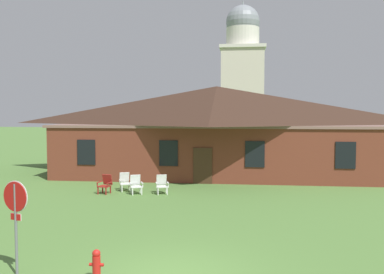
{
  "coord_description": "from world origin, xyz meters",
  "views": [
    {
      "loc": [
        1.74,
        -10.28,
        4.15
      ],
      "look_at": [
        -0.49,
        8.43,
        3.03
      ],
      "focal_mm": 39.29,
      "sensor_mm": 36.0,
      "label": 1
    }
  ],
  "objects": [
    {
      "name": "lawn_chair_near_door",
      "position": [
        -4.37,
        11.11,
        0.5
      ],
      "size": [
        0.81,
        0.85,
        0.96
      ],
      "color": "silver",
      "rests_on": "ground"
    },
    {
      "name": "lawn_chair_by_porch",
      "position": [
        -5.16,
        10.29,
        0.5
      ],
      "size": [
        0.73,
        0.77,
        0.96
      ],
      "color": "maroon",
      "rests_on": "ground"
    },
    {
      "name": "lawn_chair_middle",
      "position": [
        -2.28,
        10.54,
        0.5
      ],
      "size": [
        0.75,
        0.8,
        0.96
      ],
      "color": "silver",
      "rests_on": "ground"
    },
    {
      "name": "stop_sign",
      "position": [
        -3.92,
        -0.43,
        1.71
      ],
      "size": [
        0.77,
        0.28,
        2.43
      ],
      "color": "slate",
      "rests_on": "ground"
    },
    {
      "name": "lawn_chair_left_end",
      "position": [
        -3.58,
        10.34,
        0.5
      ],
      "size": [
        0.8,
        0.84,
        0.96
      ],
      "color": "white",
      "rests_on": "ground"
    },
    {
      "name": "dome_tower",
      "position": [
        1.77,
        39.3,
        7.88
      ],
      "size": [
        5.18,
        5.18,
        17.38
      ],
      "color": "beige",
      "rests_on": "ground"
    },
    {
      "name": "brick_building",
      "position": [
        -0.0,
        18.73,
        3.02
      ],
      "size": [
        20.69,
        10.4,
        5.92
      ],
      "color": "brown",
      "rests_on": "ground"
    },
    {
      "name": "fire_hydrant",
      "position": [
        -1.78,
        -0.54,
        0.38
      ],
      "size": [
        0.36,
        0.28,
        0.79
      ],
      "color": "red",
      "rests_on": "ground"
    }
  ]
}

